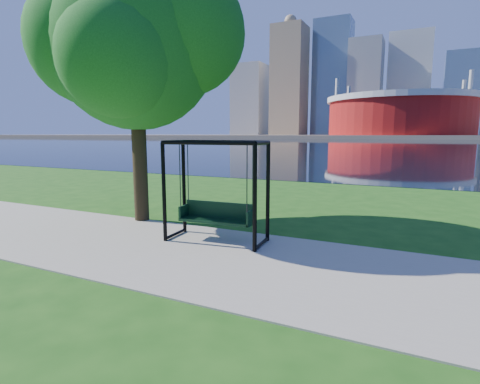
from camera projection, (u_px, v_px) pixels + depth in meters
The scene contains 8 objects.
ground at pixel (228, 251), 7.98m from camera, with size 900.00×900.00×0.00m, color #1E5114.
path at pixel (217, 257), 7.53m from camera, with size 120.00×4.00×0.03m, color #9E937F.
river at pixel (408, 144), 98.63m from camera, with size 900.00×180.00×0.02m, color black.
far_bank at pixel (418, 136), 279.77m from camera, with size 900.00×228.00×2.00m, color #937F60.
stadium at pixel (399, 114), 218.98m from camera, with size 83.00×83.00×32.00m.
skyline at pixel (416, 91), 288.19m from camera, with size 392.00×66.00×96.50m.
swing at pixel (217, 194), 8.51m from camera, with size 2.34×1.15×2.33m.
park_tree at pixel (135, 43), 10.10m from camera, with size 5.69×5.14×7.07m.
Camera 1 is at (3.59, -6.81, 2.46)m, focal length 28.00 mm.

